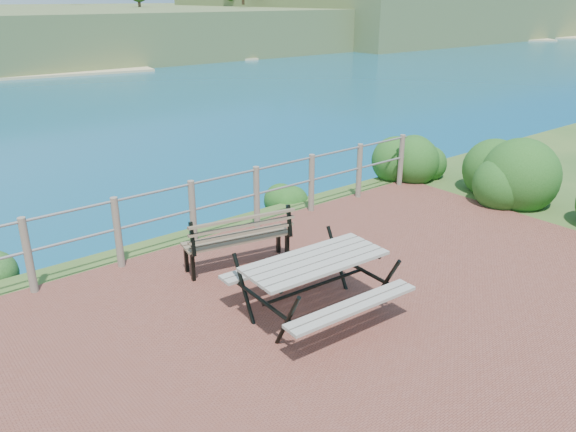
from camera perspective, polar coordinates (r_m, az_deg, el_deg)
name	(u,v)px	position (r m, az deg, el deg)	size (l,w,h in m)	color
ground	(353,347)	(6.17, 6.64, -13.12)	(10.00, 7.00, 0.12)	brown
safety_railing	(193,210)	(8.32, -9.67, 0.61)	(9.40, 0.10, 1.00)	#6B5B4C
distant_bay	(309,8)	(271.57, 2.11, 20.34)	(290.00, 232.36, 24.00)	#4B5D2E
picnic_table	(315,281)	(6.46, 2.75, -6.58)	(1.70, 1.45, 0.70)	gray
park_bench	(237,230)	(7.58, -5.20, -1.40)	(1.53, 0.66, 0.84)	brown
shrub_right_front	(502,199)	(11.09, 20.87, 1.65)	(1.45, 1.45, 2.06)	#1C4A16
shrub_right_edge	(408,175)	(12.00, 12.07, 4.05)	(1.10, 1.10, 1.57)	#1C4A16
shrub_lip_east	(290,200)	(10.29, 0.19, 1.63)	(0.71, 0.71, 0.43)	#1C4A16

